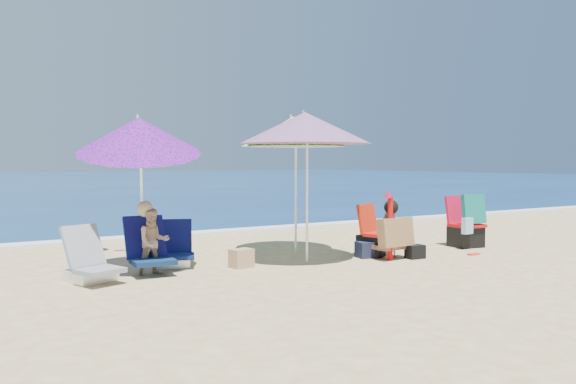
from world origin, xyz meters
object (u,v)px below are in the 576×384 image
furled_umbrella (390,222)px  camp_chair_left (374,240)px  umbrella_blue (139,136)px  person_center (391,230)px  umbrella_turquoise (305,128)px  umbrella_striped (294,132)px  camp_chair_right (466,228)px  person_left (152,241)px  chair_rainbow (91,267)px  chair_navy (175,254)px

furled_umbrella → camp_chair_left: 0.62m
umbrella_blue → person_center: bearing=-13.4°
umbrella_turquoise → umbrella_striped: (0.32, 0.84, -0.01)m
camp_chair_right → umbrella_blue: bearing=173.8°
umbrella_blue → camp_chair_right: umbrella_blue is taller
person_center → umbrella_turquoise: bearing=158.7°
camp_chair_left → person_left: 3.72m
person_left → chair_rainbow: bearing=-175.2°
person_center → chair_rainbow: bearing=171.8°
umbrella_turquoise → furled_umbrella: 2.01m
umbrella_turquoise → camp_chair_right: size_ratio=2.45×
chair_rainbow → camp_chair_right: 6.65m
camp_chair_right → chair_navy: bearing=170.1°
chair_rainbow → person_left: (0.85, 0.07, 0.27)m
camp_chair_right → umbrella_turquoise: bearing=175.8°
chair_navy → chair_rainbow: size_ratio=0.89×
umbrella_blue → camp_chair_left: 4.19m
chair_rainbow → furled_umbrella: bearing=-9.8°
umbrella_striped → chair_navy: size_ratio=2.92×
furled_umbrella → camp_chair_left: size_ratio=1.30×
person_left → umbrella_striped: bearing=13.0°
camp_chair_right → camp_chair_left: bearing=176.9°
furled_umbrella → chair_navy: size_ratio=1.38×
furled_umbrella → chair_rainbow: size_ratio=1.22×
chair_navy → person_left: size_ratio=0.79×
umbrella_turquoise → umbrella_blue: (-2.51, 0.39, -0.16)m
camp_chair_right → chair_rainbow: bearing=176.7°
camp_chair_left → camp_chair_right: 2.10m
chair_navy → umbrella_blue: bearing=-155.3°
umbrella_blue → camp_chair_left: umbrella_blue is taller
umbrella_striped → person_left: umbrella_striped is taller
umbrella_turquoise → person_center: 2.17m
camp_chair_right → person_left: bearing=175.5°
umbrella_blue → chair_navy: size_ratio=2.90×
umbrella_turquoise → chair_navy: 2.78m
umbrella_blue → chair_rainbow: size_ratio=2.56×
umbrella_blue → chair_navy: bearing=24.7°
umbrella_striped → chair_navy: umbrella_striped is taller
chair_rainbow → camp_chair_left: (4.54, -0.27, 0.06)m
camp_chair_right → person_center: camp_chair_right is taller
umbrella_turquoise → chair_navy: bearing=160.5°
umbrella_turquoise → chair_rainbow: bearing=177.5°
umbrella_turquoise → camp_chair_left: size_ratio=2.80×
furled_umbrella → chair_rainbow: furled_umbrella is taller
chair_navy → furled_umbrella: bearing=-22.8°
umbrella_turquoise → person_left: bearing=175.0°
umbrella_striped → camp_chair_right: size_ratio=2.41×
umbrella_blue → person_left: bearing=-59.9°
umbrella_turquoise → person_left: 2.91m
chair_navy → person_center: bearing=-20.2°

